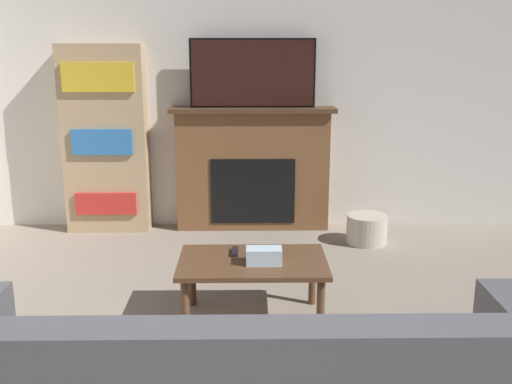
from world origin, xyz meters
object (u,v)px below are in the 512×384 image
at_px(tv, 253,73).
at_px(coffee_table, 253,268).
at_px(bookshelf, 106,139).
at_px(fireplace, 253,168).
at_px(storage_basket, 367,229).

height_order(tv, coffee_table, tv).
distance_m(tv, bookshelf, 1.47).
relative_size(fireplace, bookshelf, 0.88).
bearing_deg(coffee_table, bookshelf, 124.81).
bearing_deg(storage_basket, bookshelf, 169.45).
xyz_separation_m(tv, bookshelf, (-1.35, -0.00, -0.59)).
relative_size(fireplace, coffee_table, 1.62).
xyz_separation_m(fireplace, bookshelf, (-1.35, -0.02, 0.28)).
xyz_separation_m(fireplace, coffee_table, (-0.02, -1.94, -0.22)).
distance_m(fireplace, tv, 0.88).
relative_size(coffee_table, storage_basket, 2.64).
distance_m(bookshelf, storage_basket, 2.50).
bearing_deg(tv, fireplace, 90.00).
xyz_separation_m(tv, storage_basket, (1.00, -0.44, -1.33)).
bearing_deg(storage_basket, coffee_table, -124.61).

